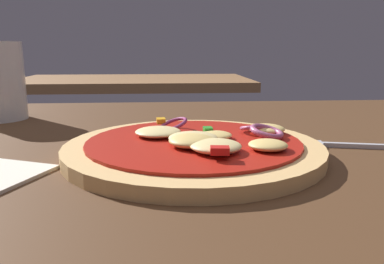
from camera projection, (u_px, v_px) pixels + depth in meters
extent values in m
cube|color=#4C301C|center=(249.00, 173.00, 0.39)|extent=(1.30, 0.83, 0.03)
cylinder|color=tan|center=(193.00, 149.00, 0.39)|extent=(0.26, 0.26, 0.01)
cylinder|color=#A81C11|center=(193.00, 142.00, 0.39)|extent=(0.21, 0.21, 0.00)
ellipsoid|color=#F4DB8E|center=(216.00, 146.00, 0.34)|extent=(0.05, 0.05, 0.01)
ellipsoid|color=#EFCC72|center=(192.00, 141.00, 0.36)|extent=(0.04, 0.04, 0.01)
ellipsoid|color=#EFCC72|center=(268.00, 145.00, 0.35)|extent=(0.04, 0.04, 0.01)
ellipsoid|color=#EFCC72|center=(267.00, 129.00, 0.42)|extent=(0.04, 0.04, 0.01)
ellipsoid|color=#EFCC72|center=(216.00, 135.00, 0.39)|extent=(0.03, 0.03, 0.01)
ellipsoid|color=#F4DB8E|center=(158.00, 132.00, 0.40)|extent=(0.05, 0.05, 0.01)
ellipsoid|color=#F4DB8E|center=(193.00, 137.00, 0.38)|extent=(0.05, 0.05, 0.01)
torus|color=#93386B|center=(173.00, 124.00, 0.44)|extent=(0.04, 0.04, 0.02)
torus|color=#B25984|center=(254.00, 127.00, 0.42)|extent=(0.04, 0.04, 0.01)
torus|color=#B25984|center=(267.00, 132.00, 0.39)|extent=(0.05, 0.05, 0.01)
cube|color=orange|center=(161.00, 121.00, 0.45)|extent=(0.01, 0.01, 0.01)
cube|color=#2D8C28|center=(208.00, 130.00, 0.41)|extent=(0.01, 0.01, 0.01)
cube|color=red|center=(220.00, 150.00, 0.32)|extent=(0.02, 0.01, 0.01)
cube|color=silver|center=(375.00, 146.00, 0.42)|extent=(0.11, 0.03, 0.01)
cube|color=silver|center=(314.00, 144.00, 0.43)|extent=(0.02, 0.02, 0.01)
cube|color=silver|center=(286.00, 141.00, 0.44)|extent=(0.04, 0.01, 0.00)
cube|color=silver|center=(287.00, 143.00, 0.43)|extent=(0.04, 0.01, 0.00)
cube|color=silver|center=(287.00, 144.00, 0.43)|extent=(0.04, 0.01, 0.00)
cube|color=silver|center=(288.00, 145.00, 0.42)|extent=(0.04, 0.01, 0.00)
cube|color=brown|center=(134.00, 83.00, 1.41)|extent=(0.83, 0.45, 0.03)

